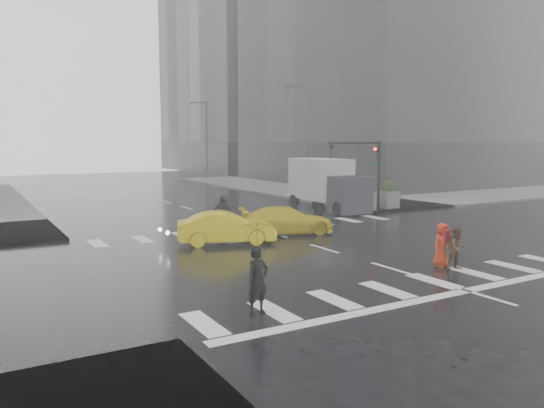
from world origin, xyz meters
TOP-DOWN VIEW (x-y plane):
  - ground at (0.00, 0.00)m, footprint 120.00×120.00m
  - sidewalk_ne at (19.50, 17.50)m, footprint 35.00×35.00m
  - building_ne at (29.00, 27.00)m, footprint 26.05×26.05m
  - building_ne_far at (29.00, 56.00)m, footprint 26.05×26.05m
  - road_markings at (0.00, 0.00)m, footprint 18.00×48.00m
  - traffic_signal_pole at (9.01, 8.01)m, footprint 4.45×0.42m
  - street_lamp_near at (10.87, 18.00)m, footprint 2.15×0.22m
  - street_lamp_far at (10.87, 38.00)m, footprint 2.15×0.22m
  - planter_west at (7.00, 8.20)m, footprint 1.10×1.10m
  - planter_mid at (9.00, 8.20)m, footprint 1.10×1.10m
  - planter_east at (11.00, 8.20)m, footprint 1.10×1.10m
  - pedestrian_black at (-6.46, -5.99)m, footprint 1.13×1.14m
  - pedestrian_brown at (1.89, -5.30)m, footprint 0.84×0.71m
  - pedestrian_orange at (1.77, -4.70)m, footprint 0.78×0.52m
  - pedestrian_far_a at (-1.60, 6.72)m, footprint 1.13×0.89m
  - pedestrian_far_b at (-0.79, 8.21)m, footprint 1.16×0.94m
  - taxi_mid at (-3.09, 3.07)m, footprint 4.54×2.85m
  - taxi_rear at (0.55, 3.91)m, footprint 4.44×3.10m
  - box_truck at (7.50, 10.04)m, footprint 2.36×6.30m

SIDE VIEW (x-z plane):
  - ground at x=0.00m, z-range 0.00..0.00m
  - road_markings at x=0.00m, z-range 0.00..0.01m
  - sidewalk_ne at x=19.50m, z-range 0.00..0.15m
  - taxi_rear at x=0.55m, z-range 0.00..1.33m
  - taxi_mid at x=-3.09m, z-range 0.00..1.41m
  - pedestrian_brown at x=1.89m, z-range 0.00..1.55m
  - pedestrian_far_b at x=-0.79m, z-range 0.00..1.57m
  - pedestrian_orange at x=1.77m, z-range 0.01..1.60m
  - pedestrian_far_a at x=-1.60m, z-range 0.00..1.69m
  - planter_west at x=7.00m, z-range 0.08..1.88m
  - planter_mid at x=9.00m, z-range 0.08..1.88m
  - planter_east at x=11.00m, z-range 0.08..1.88m
  - pedestrian_black at x=-6.46m, z-range 0.36..2.79m
  - box_truck at x=7.50m, z-range 0.11..3.46m
  - traffic_signal_pole at x=9.01m, z-range 0.97..5.47m
  - street_lamp_near at x=10.87m, z-range 0.45..9.45m
  - street_lamp_far at x=10.87m, z-range 0.45..9.45m
  - building_ne_far at x=29.00m, z-range -1.73..34.27m
  - building_ne at x=29.00m, z-range -1.79..40.21m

